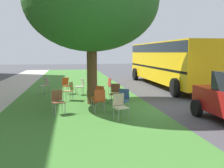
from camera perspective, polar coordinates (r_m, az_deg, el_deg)
The scene contains 16 objects.
ground at distance 10.37m, azimuth 11.17°, elevation -5.51°, with size 80.00×80.00×0.00m, color #424247.
grass_verge at distance 9.73m, azimuth -6.87°, elevation -6.24°, with size 48.00×6.00×0.01m, color #3D752D.
street_tree at distance 11.21m, azimuth -4.67°, elevation 17.90°, with size 5.64×5.64×6.44m.
chair_0 at distance 13.97m, azimuth -10.13°, elevation -0.08°, with size 0.59×0.58×0.88m.
chair_1 at distance 9.48m, azimuth -12.05°, elevation -3.52°, with size 0.54×0.53×0.88m.
chair_2 at distance 9.54m, azimuth 2.50°, elevation -3.30°, with size 0.58×0.57×0.88m.
chair_3 at distance 11.09m, azimuth 0.71°, elevation -1.83°, with size 0.54×0.53×0.88m.
chair_4 at distance 13.61m, azimuth -0.13°, elevation -0.16°, with size 0.48×0.48×0.88m.
chair_5 at distance 8.42m, azimuth 1.78°, elevation -4.70°, with size 0.53×0.52×0.88m.
chair_6 at distance 12.02m, azimuth -9.55°, elevation -1.23°, with size 0.53×0.53×0.88m.
chair_7 at distance 10.34m, azimuth -3.04°, elevation -2.49°, with size 0.59×0.59×0.88m.
chair_8 at distance 9.46m, azimuth -2.88°, elevation -3.39°, with size 0.46×0.46×0.88m.
chair_9 at distance 13.54m, azimuth -7.04°, elevation -0.25°, with size 0.49×0.49×0.88m.
chair_10 at distance 14.36m, azimuth -14.84°, elevation -0.02°, with size 0.58×0.59×0.88m.
chair_11 at distance 12.35m, azimuth -4.36°, elevation -0.93°, with size 0.48×0.48×0.88m.
school_bus at distance 17.29m, azimuth 12.75°, elevation 5.34°, with size 10.40×2.80×2.88m.
Camera 1 is at (-9.46, 3.60, 2.24)m, focal length 40.73 mm.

